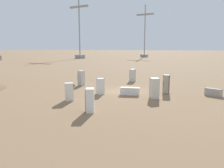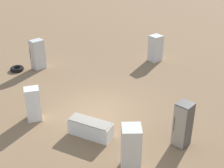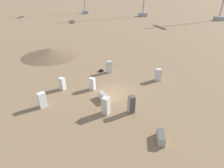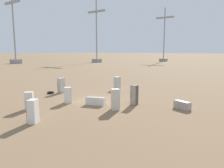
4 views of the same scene
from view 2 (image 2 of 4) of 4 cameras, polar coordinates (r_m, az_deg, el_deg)
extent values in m
plane|color=#846647|center=(15.18, -2.35, -4.88)|extent=(1000.00, 1000.00, 0.00)
cube|color=beige|center=(11.33, 3.48, -11.82)|extent=(0.98, 0.98, 1.88)
cube|color=gray|center=(11.62, 3.33, -10.67)|extent=(0.46, 0.52, 1.81)
cylinder|color=#2D2D2D|center=(11.60, 4.53, -10.17)|extent=(0.02, 0.02, 0.66)
cube|color=silver|center=(19.73, -13.40, 5.27)|extent=(0.57, 0.75, 1.84)
cube|color=#BCB7AD|center=(19.57, -14.39, 4.97)|extent=(0.54, 0.05, 1.77)
cylinder|color=#2D2D2D|center=(19.69, -14.77, 5.34)|extent=(0.02, 0.02, 0.65)
cube|color=white|center=(13.34, -3.96, -8.16)|extent=(2.00, 1.27, 0.71)
cube|color=gray|center=(13.12, -4.01, -6.83)|extent=(1.92, 1.22, 0.04)
cube|color=white|center=(14.59, -14.23, -3.58)|extent=(0.81, 0.84, 1.60)
cube|color=#56514C|center=(14.86, -14.28, -2.98)|extent=(0.32, 0.57, 1.53)
cylinder|color=#2D2D2D|center=(14.84, -13.45, -2.55)|extent=(0.02, 0.02, 0.56)
cube|color=silver|center=(20.57, 7.92, 6.49)|extent=(0.73, 0.78, 1.72)
cube|color=beige|center=(20.83, 8.67, 6.70)|extent=(0.65, 0.10, 1.65)
cylinder|color=#2D2D2D|center=(20.67, 9.22, 6.75)|extent=(0.02, 0.02, 0.60)
cube|color=#4C4742|center=(12.83, 12.84, -7.19)|extent=(0.64, 0.65, 1.92)
cube|color=gray|center=(12.60, 12.10, -7.83)|extent=(0.57, 0.09, 1.84)
cylinder|color=#2D2D2D|center=(12.60, 11.26, -7.19)|extent=(0.02, 0.02, 0.67)
torus|color=black|center=(20.08, -16.98, 2.69)|extent=(0.83, 0.83, 0.23)
camera|label=1|loc=(13.08, -124.93, -33.33)|focal=35.00mm
camera|label=3|loc=(9.94, 117.30, 6.69)|focal=28.00mm
camera|label=4|loc=(10.65, -159.45, -41.76)|focal=35.00mm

